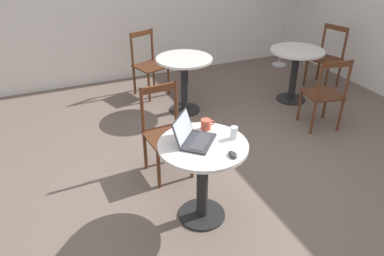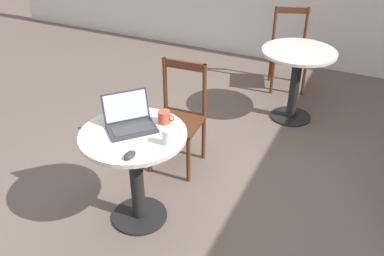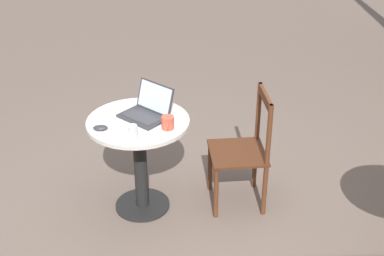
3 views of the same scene
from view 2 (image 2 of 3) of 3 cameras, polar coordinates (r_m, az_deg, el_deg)
name	(u,v)px [view 2 (image 2 of 3)]	position (r m, az deg, el deg)	size (l,w,h in m)	color
ground_plane	(197,208)	(3.41, 0.67, -10.56)	(16.00, 16.00, 0.00)	#66564C
cafe_table_near	(135,158)	(3.02, -7.62, -3.98)	(0.74, 0.74, 0.75)	black
cafe_table_far	(297,70)	(4.45, 13.80, 7.55)	(0.74, 0.74, 0.75)	black
chair_near_back	(179,118)	(3.65, -1.80, 1.30)	(0.44, 0.44, 0.92)	#562D19
chair_far_back	(289,50)	(5.21, 12.79, 10.05)	(0.53, 0.53, 0.92)	#562D19
laptop	(130,121)	(2.95, -8.27, 0.89)	(0.42, 0.42, 0.22)	#2D2D33
mouse	(130,155)	(2.66, -8.31, -3.58)	(0.06, 0.10, 0.03)	#2D2D33
mug	(164,117)	(2.98, -3.70, 1.47)	(0.13, 0.09, 0.09)	#C64C38
drinking_glass	(167,137)	(2.74, -3.37, -1.19)	(0.06, 0.06, 0.10)	silver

